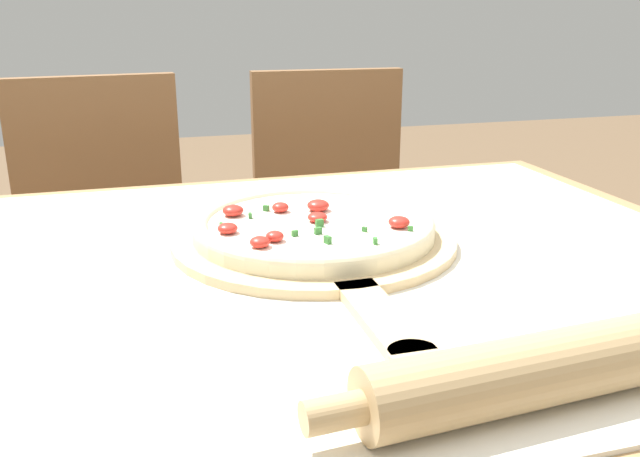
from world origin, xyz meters
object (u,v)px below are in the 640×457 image
object	(u,v)px
pizza_peel	(318,243)
pizza	(313,225)
chair_left	(109,247)
chair_right	(336,227)
rolling_pin	(566,364)

from	to	relation	value
pizza_peel	pizza	world-z (taller)	pizza
pizza_peel	chair_left	xyz separation A→B (m)	(-0.29, 0.73, -0.23)
pizza	chair_right	bearing A→B (deg)	70.39
chair_left	pizza	bearing A→B (deg)	-73.63
rolling_pin	chair_right	bearing A→B (deg)	82.04
pizza_peel	chair_left	distance (m)	0.82
pizza	pizza_peel	bearing A→B (deg)	-88.25
chair_right	rolling_pin	bearing A→B (deg)	-96.23
pizza_peel	rolling_pin	size ratio (longest dim) A/B	1.24
pizza_peel	chair_right	size ratio (longest dim) A/B	0.61
pizza	rolling_pin	xyz separation A→B (m)	(0.10, -0.42, 0.00)
chair_left	rolling_pin	bearing A→B (deg)	-77.08
pizza_peel	chair_right	world-z (taller)	chair_right
chair_left	pizza_peel	bearing A→B (deg)	-74.09
pizza_peel	chair_right	xyz separation A→B (m)	(0.25, 0.73, -0.23)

